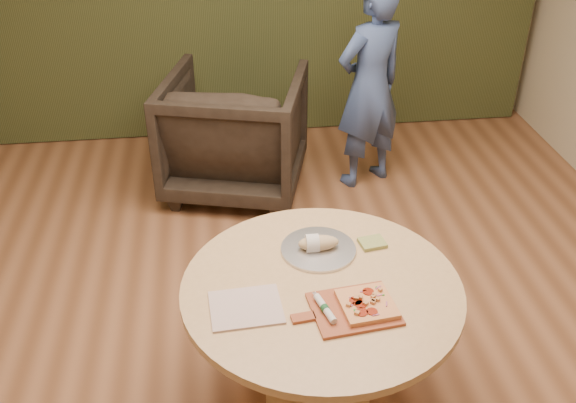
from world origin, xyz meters
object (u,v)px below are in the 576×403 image
Objects in this scene: pedestal_table at (321,309)px; cutlery_roll at (325,308)px; pizza_paddle at (352,309)px; bread_roll at (317,243)px; person_standing at (370,87)px; serving_tray at (318,249)px; flatbread_pizza at (367,304)px; armchair at (235,127)px.

cutlery_roll is (-0.02, -0.19, 0.17)m from pedestal_table.
pizza_paddle is 2.39× the size of bread_roll.
person_standing is (0.70, 1.88, -0.01)m from bread_roll.
serving_tray is 1.84× the size of bread_roll.
person_standing is at bearing 71.45° from pedestal_table.
pizza_paddle is at bearing -80.96° from serving_tray.
flatbread_pizza reaches higher than pizza_paddle.
pedestal_table is 0.25m from cutlery_roll.
armchair is 1.03m from person_standing.
person_standing is at bearing -166.38° from armchair.
flatbread_pizza is 1.24× the size of cutlery_roll.
flatbread_pizza is 2.38m from person_standing.
bread_roll reaches higher than serving_tray.
serving_tray is at bearing 92.27° from pizza_paddle.
pizza_paddle is (0.10, -0.18, 0.15)m from pedestal_table.
pizza_paddle is 2.34× the size of cutlery_roll.
person_standing is (0.72, 2.13, 0.17)m from pedestal_table.
serving_tray is 2.00m from person_standing.
armchair reaches higher than pizza_paddle.
flatbread_pizza is 0.16× the size of person_standing.
flatbread_pizza is at bearing -12.37° from cutlery_roll.
pizza_paddle reaches higher than pedestal_table.
armchair is (-0.44, 2.34, -0.28)m from flatbread_pizza.
person_standing is (0.62, 2.31, 0.02)m from pizza_paddle.
armchair is at bearing 97.35° from pedestal_table.
cutlery_roll is (-0.18, -0.01, 0.00)m from flatbread_pizza.
pedestal_table is at bearing 112.55° from armchair.
serving_tray is 0.35× the size of armchair.
pizza_paddle is 1.89× the size of flatbread_pizza.
flatbread_pizza is 0.45m from serving_tray.
pizza_paddle is at bearing 114.28° from armchair.
pedestal_table is at bearing 46.17° from person_standing.
pizza_paddle is 0.44m from bread_roll.
pedestal_table is 2.18m from armchair.
bread_roll is 0.12× the size of person_standing.
bread_roll is at bearing 93.40° from pizza_paddle.
cutlery_roll is at bearing -177.00° from flatbread_pizza.
serving_tray is (-0.13, 0.43, -0.02)m from flatbread_pizza.
serving_tray reaches higher than pedestal_table.
armchair is at bearing 80.94° from cutlery_roll.
bread_roll reaches higher than cutlery_roll.
pedestal_table is 6.45× the size of bread_roll.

